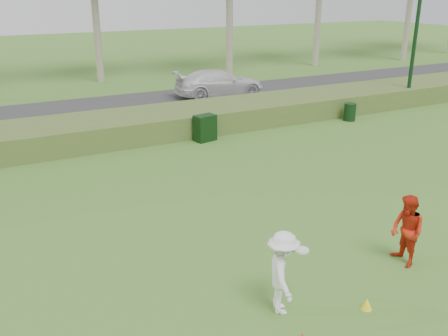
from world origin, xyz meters
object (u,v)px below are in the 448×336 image
trash_bin (350,112)px  car_right (219,83)px  cone_yellow (367,304)px  player_red (407,231)px  utility_cabinet (205,128)px  player_white (283,273)px

trash_bin → car_right: (-2.90, 7.11, 0.37)m
car_right → cone_yellow: bearing=168.3°
player_red → utility_cabinet: bearing=-170.7°
cone_yellow → player_white: bearing=154.0°
cone_yellow → utility_cabinet: 11.29m
player_red → utility_cabinet: (0.10, 10.24, -0.28)m
player_white → player_red: (3.28, 0.17, -0.02)m
player_red → cone_yellow: bearing=-54.7°
trash_bin → car_right: size_ratio=0.16×
player_red → cone_yellow: (-1.84, -0.88, -0.67)m
player_white → player_red: 3.28m
cone_yellow → player_red: bearing=25.5°
player_red → player_white: bearing=-77.1°
player_red → utility_cabinet: player_red is taller
player_red → trash_bin: bearing=154.4°
utility_cabinet → player_white: bearing=-119.9°
player_white → car_right: player_white is taller
utility_cabinet → player_red: bearing=-102.5°
utility_cabinet → car_right: car_right is taller
trash_bin → car_right: 7.69m
player_white → utility_cabinet: 10.95m
player_white → car_right: (7.52, 17.32, -0.05)m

